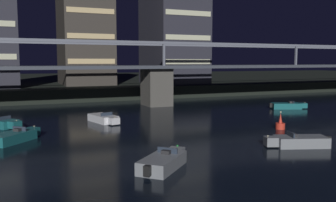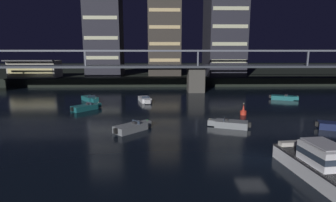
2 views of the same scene
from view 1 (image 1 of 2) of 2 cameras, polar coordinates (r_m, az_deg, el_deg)
far_riverbank at (r=101.22m, az=-11.67°, el=2.95°), size 240.00×80.00×2.20m
river_bridge at (r=54.84m, az=-1.80°, el=4.07°), size 101.13×6.40×9.38m
tower_west_tall at (r=73.24m, az=-12.86°, el=11.34°), size 9.08×12.91×22.63m
tower_central at (r=73.39m, az=0.80°, el=11.34°), size 9.72×13.85×22.27m
speedboat_near_center at (r=53.90m, az=18.09°, el=-0.71°), size 5.07×3.12×1.16m
speedboat_mid_left at (r=40.43m, az=-9.94°, el=-2.71°), size 2.73×5.19×1.16m
speedboat_mid_center at (r=30.36m, az=19.61°, el=-5.93°), size 5.12×2.99×1.16m
speedboat_mid_right at (r=32.87m, az=-22.79°, el=-5.15°), size 4.29×4.48×1.16m
speedboat_far_left at (r=40.59m, az=-24.56°, el=-3.14°), size 3.99×4.69×1.16m
speedboat_far_center at (r=23.03m, az=-0.68°, el=-9.40°), size 4.39×4.39×1.16m
channel_buoy at (r=37.52m, az=17.06°, el=-3.48°), size 0.90×0.90×1.76m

